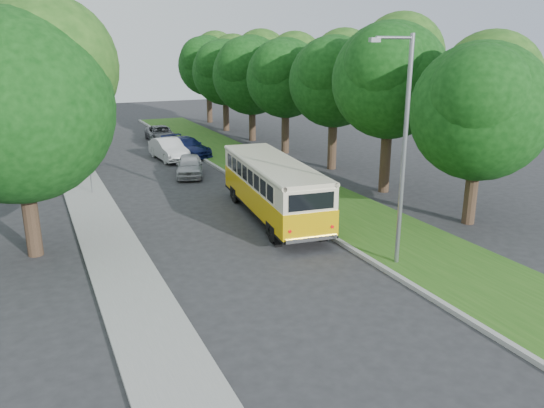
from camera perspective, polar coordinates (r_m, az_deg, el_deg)
name	(u,v)px	position (r m, az deg, el deg)	size (l,w,h in m)	color
ground	(260,260)	(19.72, -1.35, -6.04)	(120.00, 120.00, 0.00)	#28282A
curb	(287,210)	(25.39, 1.60, -0.61)	(0.20, 70.00, 0.15)	gray
grass_verge	(329,204)	(26.48, 6.16, 0.01)	(4.50, 70.00, 0.13)	#265416
sidewalk	(106,235)	(23.10, -17.45, -3.21)	(2.20, 70.00, 0.12)	gray
treeline	(194,72)	(36.25, -8.42, 13.82)	(24.27, 41.91, 9.46)	#332319
lamppost_near	(402,146)	(18.51, 13.85, 6.10)	(1.71, 0.16, 8.00)	gray
lamppost_far	(73,109)	(32.98, -20.59, 9.53)	(1.71, 0.16, 7.50)	gray
warning_sign	(89,163)	(29.40, -19.05, 4.17)	(0.56, 0.10, 2.50)	gray
vintage_bus	(273,189)	(24.02, 0.12, 1.59)	(2.36, 9.18, 2.73)	#E2AF07
car_silver	(190,165)	(32.55, -8.86, 4.12)	(1.54, 3.83, 1.31)	#A8A9AD
car_white	(169,149)	(37.52, -11.04, 5.80)	(1.56, 4.48, 1.48)	silver
car_blue	(187,147)	(38.67, -9.14, 6.10)	(1.87, 4.59, 1.33)	navy
car_grey	(160,134)	(45.01, -11.91, 7.39)	(2.12, 4.59, 1.28)	#515358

